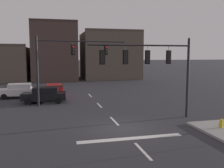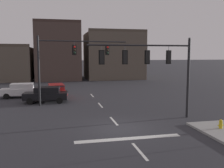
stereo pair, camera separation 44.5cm
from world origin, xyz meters
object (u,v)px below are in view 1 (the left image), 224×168
object	(u,v)px
fire_hydrant	(221,125)
car_lot_farside	(45,94)
car_lot_middle	(54,91)
car_lot_nearside	(19,90)
signal_mast_near_side	(154,62)
signal_mast_far_side	(66,57)

from	to	relation	value
fire_hydrant	car_lot_farside	bearing A→B (deg)	132.92
car_lot_middle	car_lot_farside	xyz separation A→B (m)	(-0.99, -2.45, 0.00)
fire_hydrant	car_lot_nearside	bearing A→B (deg)	131.80
car_lot_middle	car_lot_farside	bearing A→B (deg)	-112.11
signal_mast_near_side	fire_hydrant	xyz separation A→B (m)	(3.23, -3.61, -4.01)
signal_mast_near_side	signal_mast_far_side	size ratio (longest dim) A/B	0.89
car_lot_nearside	signal_mast_far_side	bearing A→B (deg)	-44.58
car_lot_nearside	car_lot_middle	xyz separation A→B (m)	(3.95, -1.35, 0.00)
car_lot_nearside	fire_hydrant	bearing A→B (deg)	-48.20
car_lot_nearside	fire_hydrant	world-z (taller)	car_lot_nearside
car_lot_farside	car_lot_nearside	bearing A→B (deg)	127.88
car_lot_nearside	car_lot_middle	bearing A→B (deg)	-18.89
car_lot_middle	fire_hydrant	xyz separation A→B (m)	(10.50, -14.80, -0.53)
car_lot_middle	fire_hydrant	world-z (taller)	car_lot_middle
car_lot_middle	car_lot_farside	world-z (taller)	same
car_lot_nearside	fire_hydrant	xyz separation A→B (m)	(14.44, -16.16, -0.53)
signal_mast_near_side	car_lot_farside	distance (m)	12.52
signal_mast_far_side	fire_hydrant	size ratio (longest dim) A/B	12.00
signal_mast_far_side	car_lot_middle	world-z (taller)	signal_mast_far_side
car_lot_farside	signal_mast_near_side	bearing A→B (deg)	-46.64
signal_mast_far_side	fire_hydrant	bearing A→B (deg)	-49.99
fire_hydrant	signal_mast_far_side	bearing A→B (deg)	130.01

